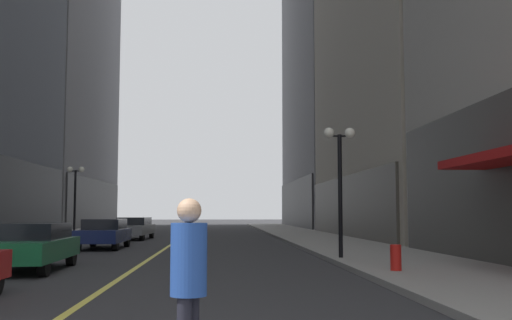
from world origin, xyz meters
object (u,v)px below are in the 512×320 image
Objects in this scene: car_navy at (104,233)px; pedestrian_in_blue_hoodie at (189,277)px; car_green at (32,245)px; street_lamp_right_mid at (340,163)px; traffic_light_near_right at (503,6)px; car_grey at (134,227)px; fire_hydrant_right at (396,261)px; street_lamp_left_far at (75,186)px.

pedestrian_in_blue_hoodie reaches higher than car_navy.
pedestrian_in_blue_hoodie is (4.88, -21.62, 0.30)m from car_navy.
car_green is 12.48m from pedestrian_in_blue_hoodie.
car_green is 9.81m from street_lamp_right_mid.
car_green is 0.81× the size of traffic_light_near_right.
car_green and car_grey have the same top height.
traffic_light_near_right is 7.06× the size of fire_hydrant_right.
car_navy is at bearing 110.68° from traffic_light_near_right.
car_navy is at bearing 89.77° from car_green.
street_lamp_left_far reaches higher than fire_hydrant_right.
pedestrian_in_blue_hoodie is 0.39× the size of street_lamp_left_far.
street_lamp_right_mid reaches higher than pedestrian_in_blue_hoodie.
car_navy and car_grey have the same top height.
street_lamp_left_far reaches higher than car_navy.
pedestrian_in_blue_hoodie reaches higher than fire_hydrant_right.
fire_hydrant_right is at bearing -12.00° from car_green.
street_lamp_right_mid reaches higher than fire_hydrant_right.
traffic_light_near_right is at bearing -94.40° from street_lamp_right_mid.
fire_hydrant_right is at bearing 80.42° from traffic_light_near_right.
traffic_light_near_right is 13.68m from street_lamp_right_mid.
traffic_light_near_right is 1.28× the size of street_lamp_left_far.
car_grey is 6.10× the size of fire_hydrant_right.
street_lamp_left_far reaches higher than car_grey.
car_green is at bearing 113.22° from pedestrian_in_blue_hoodie.
fire_hydrant_right is at bearing 63.20° from pedestrian_in_blue_hoodie.
street_lamp_right_mid is 5.31m from fire_hydrant_right.
street_lamp_right_mid is 5.54× the size of fire_hydrant_right.
car_grey is 1.10× the size of street_lamp_left_far.
street_lamp_left_far is (-3.67, 9.83, 2.54)m from car_navy.
car_green is at bearing -165.38° from street_lamp_right_mid.
car_navy is 10.79m from street_lamp_left_far.
pedestrian_in_blue_hoodie is 32.66m from street_lamp_left_far.
pedestrian_in_blue_hoodie is 14.66m from street_lamp_right_mid.
street_lamp_left_far is at bearing 110.62° from traffic_light_near_right.
street_lamp_left_far is (-11.75, 31.23, -0.49)m from traffic_light_near_right.
traffic_light_near_right reaches higher than street_lamp_left_far.
traffic_light_near_right is (8.08, -21.40, 3.02)m from car_navy.
car_green is at bearing -79.70° from street_lamp_left_far.
car_grey is 31.86m from traffic_light_near_right.
traffic_light_near_right reaches higher than car_green.
car_navy is 23.07m from traffic_light_near_right.
pedestrian_in_blue_hoodie is at bearing -107.06° from street_lamp_right_mid.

